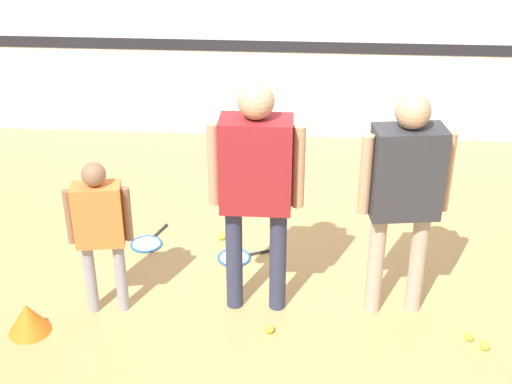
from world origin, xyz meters
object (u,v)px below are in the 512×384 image
Objects in this scene: racket_spare_on_floor at (236,257)px; tennis_ball_stray_right at (469,336)px; person_student_right at (405,184)px; person_student_left at (99,222)px; tennis_ball_by_spare_racket at (222,236)px; training_cone at (28,318)px; tennis_ball_stray_left at (485,346)px; racket_second_spare at (148,243)px; person_instructor at (256,176)px; tennis_ball_near_instructor at (269,329)px.

racket_spare_on_floor is 7.43× the size of tennis_ball_stray_right.
person_student_right reaches higher than racket_spare_on_floor.
person_student_left is 17.75× the size of tennis_ball_by_spare_racket.
training_cone is at bearing -132.23° from tennis_ball_by_spare_racket.
tennis_ball_stray_left reaches higher than racket_spare_on_floor.
person_student_left is at bearing -124.74° from tennis_ball_by_spare_racket.
tennis_ball_by_spare_racket is 2.31m from tennis_ball_stray_left.
racket_second_spare is 7.62× the size of tennis_ball_stray_left.
tennis_ball_by_spare_racket is at bearing 47.77° from training_cone.
tennis_ball_near_instructor is at bearing -69.76° from person_instructor.
racket_spare_on_floor is at bearing -83.11° from racket_second_spare.
tennis_ball_by_spare_racket is at bearing 94.08° from racket_spare_on_floor.
tennis_ball_stray_left is at bearing -95.45° from racket_second_spare.
person_student_left is 17.75× the size of tennis_ball_near_instructor.
tennis_ball_near_instructor is at bearing -115.95° from racket_second_spare.
person_instructor is 25.78× the size of tennis_ball_stray_left.
tennis_ball_near_instructor and tennis_ball_stray_right have the same top height.
racket_spare_on_floor is 7.43× the size of tennis_ball_stray_left.
tennis_ball_stray_right is at bearing -94.46° from racket_second_spare.
person_student_left is 17.75× the size of tennis_ball_stray_left.
person_instructor is 1.85m from training_cone.
person_student_right is 2.33m from racket_second_spare.
racket_spare_on_floor is 2.03m from tennis_ball_stray_left.
tennis_ball_stray_right is (1.36, 0.01, 0.00)m from tennis_ball_near_instructor.
tennis_ball_by_spare_racket is 2.19m from tennis_ball_stray_right.
person_instructor is 3.47× the size of racket_spare_on_floor.
person_student_right is at bearing 146.51° from tennis_ball_stray_right.
racket_spare_on_floor is 1.67× the size of training_cone.
tennis_ball_by_spare_racket is at bearing 45.36° from person_student_left.
person_student_right is at bearing 144.26° from tennis_ball_stray_left.
tennis_ball_by_spare_racket is 1.00× the size of tennis_ball_stray_left.
training_cone is at bearing -165.26° from person_instructor.
tennis_ball_near_instructor reaches higher than racket_spare_on_floor.
tennis_ball_near_instructor is at bearing -94.94° from racket_spare_on_floor.
racket_spare_on_floor is at bearing 30.80° from person_student_left.
tennis_ball_by_spare_racket is at bearing -60.18° from racket_second_spare.
tennis_ball_stray_left is at bearing -46.35° from tennis_ball_stray_right.
racket_spare_on_floor is (0.86, 0.74, -0.71)m from person_student_left.
tennis_ball_stray_right is (2.45, -1.08, 0.02)m from racket_second_spare.
person_student_right is 1.67m from racket_spare_on_floor.
racket_second_spare is 7.62× the size of tennis_ball_near_instructor.
tennis_ball_near_instructor is at bearing -18.99° from person_student_left.
tennis_ball_stray_left is (1.92, -1.28, 0.00)m from tennis_ball_by_spare_racket.
racket_spare_on_floor is 1.91m from tennis_ball_stray_right.
tennis_ball_by_spare_racket is (-1.34, 0.87, -0.98)m from person_student_right.
person_student_right is (0.99, 0.03, -0.04)m from person_instructor.
person_student_left is at bearing 170.91° from tennis_ball_near_instructor.
racket_spare_on_floor is 0.32m from tennis_ball_by_spare_racket.
tennis_ball_near_instructor is 1.00× the size of tennis_ball_by_spare_racket.
person_student_right reaches higher than racket_second_spare.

